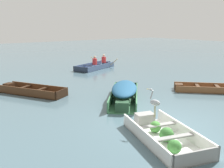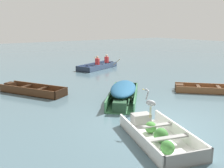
{
  "view_description": "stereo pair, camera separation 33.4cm",
  "coord_description": "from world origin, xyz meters",
  "px_view_note": "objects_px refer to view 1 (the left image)",
  "views": [
    {
      "loc": [
        -5.93,
        -4.94,
        3.07
      ],
      "look_at": [
        0.94,
        4.22,
        0.35
      ],
      "focal_mm": 40.0,
      "sensor_mm": 36.0,
      "label": 1
    },
    {
      "loc": [
        -5.66,
        -5.13,
        3.07
      ],
      "look_at": [
        0.94,
        4.22,
        0.35
      ],
      "focal_mm": 40.0,
      "sensor_mm": 36.0,
      "label": 2
    }
  ],
  "objects_px": {
    "skiff_green_far_moored": "(124,91)",
    "rowboat_slate_blue_with_crew": "(97,66)",
    "skiff_dark_varnish_near_moored": "(30,91)",
    "heron_on_dinghy": "(155,102)",
    "skiff_wooden_brown_mid_moored": "(205,89)",
    "dinghy_white_foreground": "(163,134)"
  },
  "relations": [
    {
      "from": "skiff_wooden_brown_mid_moored",
      "to": "skiff_green_far_moored",
      "type": "xyz_separation_m",
      "value": [
        -4.1,
        1.04,
        0.32
      ]
    },
    {
      "from": "skiff_green_far_moored",
      "to": "rowboat_slate_blue_with_crew",
      "type": "xyz_separation_m",
      "value": [
        3.53,
        7.42,
        -0.25
      ]
    },
    {
      "from": "dinghy_white_foreground",
      "to": "skiff_green_far_moored",
      "type": "bearing_deg",
      "value": 67.01
    },
    {
      "from": "dinghy_white_foreground",
      "to": "skiff_wooden_brown_mid_moored",
      "type": "height_order",
      "value": "dinghy_white_foreground"
    },
    {
      "from": "skiff_wooden_brown_mid_moored",
      "to": "dinghy_white_foreground",
      "type": "bearing_deg",
      "value": -157.18
    },
    {
      "from": "skiff_wooden_brown_mid_moored",
      "to": "skiff_dark_varnish_near_moored",
      "type": "bearing_deg",
      "value": 146.48
    },
    {
      "from": "heron_on_dinghy",
      "to": "skiff_wooden_brown_mid_moored",
      "type": "bearing_deg",
      "value": 18.34
    },
    {
      "from": "dinghy_white_foreground",
      "to": "skiff_wooden_brown_mid_moored",
      "type": "bearing_deg",
      "value": 22.82
    },
    {
      "from": "skiff_wooden_brown_mid_moored",
      "to": "heron_on_dinghy",
      "type": "xyz_separation_m",
      "value": [
        -5.27,
        -1.75,
        0.79
      ]
    },
    {
      "from": "skiff_dark_varnish_near_moored",
      "to": "heron_on_dinghy",
      "type": "xyz_separation_m",
      "value": [
        1.53,
        -6.26,
        0.77
      ]
    },
    {
      "from": "skiff_wooden_brown_mid_moored",
      "to": "rowboat_slate_blue_with_crew",
      "type": "height_order",
      "value": "rowboat_slate_blue_with_crew"
    },
    {
      "from": "skiff_dark_varnish_near_moored",
      "to": "skiff_green_far_moored",
      "type": "height_order",
      "value": "skiff_green_far_moored"
    },
    {
      "from": "skiff_dark_varnish_near_moored",
      "to": "rowboat_slate_blue_with_crew",
      "type": "height_order",
      "value": "rowboat_slate_blue_with_crew"
    },
    {
      "from": "skiff_wooden_brown_mid_moored",
      "to": "rowboat_slate_blue_with_crew",
      "type": "distance_m",
      "value": 8.48
    },
    {
      "from": "skiff_dark_varnish_near_moored",
      "to": "heron_on_dinghy",
      "type": "distance_m",
      "value": 6.49
    },
    {
      "from": "dinghy_white_foreground",
      "to": "skiff_dark_varnish_near_moored",
      "type": "xyz_separation_m",
      "value": [
        -1.28,
        6.84,
        -0.02
      ]
    },
    {
      "from": "skiff_dark_varnish_near_moored",
      "to": "rowboat_slate_blue_with_crew",
      "type": "distance_m",
      "value": 7.39
    },
    {
      "from": "skiff_dark_varnish_near_moored",
      "to": "heron_on_dinghy",
      "type": "bearing_deg",
      "value": -76.24
    },
    {
      "from": "skiff_dark_varnish_near_moored",
      "to": "skiff_wooden_brown_mid_moored",
      "type": "xyz_separation_m",
      "value": [
        6.81,
        -4.51,
        -0.02
      ]
    },
    {
      "from": "skiff_green_far_moored",
      "to": "heron_on_dinghy",
      "type": "distance_m",
      "value": 3.06
    },
    {
      "from": "skiff_green_far_moored",
      "to": "heron_on_dinghy",
      "type": "height_order",
      "value": "heron_on_dinghy"
    },
    {
      "from": "dinghy_white_foreground",
      "to": "rowboat_slate_blue_with_crew",
      "type": "bearing_deg",
      "value": 65.3
    }
  ]
}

